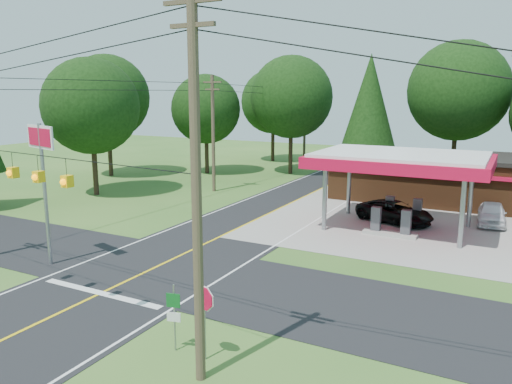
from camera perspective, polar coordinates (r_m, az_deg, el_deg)
The scene contains 16 objects.
ground at distance 25.48m, azimuth -11.54°, elevation -8.53°, with size 120.00×120.00×0.00m, color #2F5E21.
main_highway at distance 25.48m, azimuth -11.54°, elevation -8.51°, with size 8.00×120.00×0.02m, color black.
cross_road at distance 25.48m, azimuth -11.54°, elevation -8.50°, with size 70.00×7.00×0.02m, color black.
lane_center_yellow at distance 25.47m, azimuth -11.54°, elevation -8.47°, with size 0.15×110.00×0.00m, color yellow.
gas_canopy at distance 32.33m, azimuth 16.18°, elevation 3.26°, with size 10.60×7.40×4.88m.
convenience_store at distance 42.25m, azimuth 20.14°, elevation 1.59°, with size 16.40×7.55×3.80m.
utility_pole_near_right at distance 14.12m, azimuth -6.84°, elevation 0.64°, with size 1.80×0.30×11.50m.
utility_pole_far_left at distance 43.41m, azimuth -4.92°, elevation 6.86°, with size 1.80×0.30×10.00m.
utility_pole_north at distance 57.84m, azimuth 5.58°, elevation 7.51°, with size 0.30×0.30×9.50m.
overhead_beacons at distance 20.71m, azimuth -24.99°, elevation 3.77°, with size 17.04×2.04×1.03m.
treeline_backdrop at distance 44.85m, azimuth 8.99°, elevation 9.84°, with size 70.27×51.59×13.30m.
suv_car at distance 34.51m, azimuth 15.56°, elevation -2.22°, with size 5.15×5.15×1.43m, color black.
sedan_car at distance 36.27m, azimuth 25.34°, elevation -2.26°, with size 4.22×4.22×1.44m, color white.
big_stop_sign at distance 26.38m, azimuth -23.26°, elevation 3.33°, with size 2.56×0.78×7.10m.
octagonal_stop_sign at distance 16.37m, azimuth -5.97°, elevation -12.63°, with size 0.87×0.23×2.57m.
route_sign_post at distance 17.22m, azimuth -9.37°, elevation -13.35°, with size 0.47×0.15×2.36m.
Camera 1 is at (15.42, -18.39, 8.56)m, focal length 35.00 mm.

